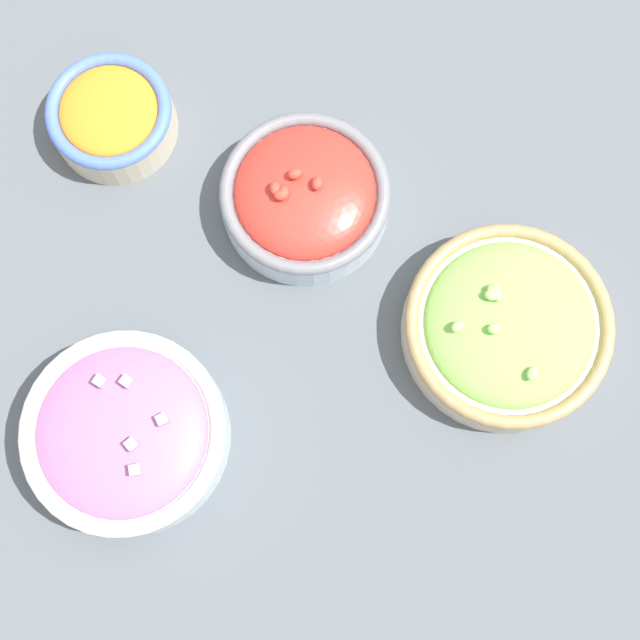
{
  "coord_description": "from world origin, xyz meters",
  "views": [
    {
      "loc": [
        -0.01,
        0.16,
        0.75
      ],
      "look_at": [
        0.0,
        0.0,
        0.03
      ],
      "focal_mm": 50.0,
      "sensor_mm": 36.0,
      "label": 1
    }
  ],
  "objects_px": {
    "bowl_carrots": "(111,116)",
    "bowl_red_onion": "(126,433)",
    "bowl_cherry_tomatoes": "(305,196)",
    "bowl_lettuce": "(507,326)"
  },
  "relations": [
    {
      "from": "bowl_lettuce",
      "to": "bowl_carrots",
      "type": "xyz_separation_m",
      "value": [
        0.36,
        -0.16,
        -0.0
      ]
    },
    {
      "from": "bowl_lettuce",
      "to": "bowl_red_onion",
      "type": "bearing_deg",
      "value": 21.31
    },
    {
      "from": "bowl_red_onion",
      "to": "bowl_cherry_tomatoes",
      "type": "relative_size",
      "value": 1.12
    },
    {
      "from": "bowl_red_onion",
      "to": "bowl_cherry_tomatoes",
      "type": "height_order",
      "value": "bowl_red_onion"
    },
    {
      "from": "bowl_red_onion",
      "to": "bowl_lettuce",
      "type": "relative_size",
      "value": 0.94
    },
    {
      "from": "bowl_red_onion",
      "to": "bowl_cherry_tomatoes",
      "type": "distance_m",
      "value": 0.25
    },
    {
      "from": "bowl_carrots",
      "to": "bowl_lettuce",
      "type": "bearing_deg",
      "value": 156.29
    },
    {
      "from": "bowl_red_onion",
      "to": "bowl_carrots",
      "type": "bearing_deg",
      "value": -79.03
    },
    {
      "from": "bowl_cherry_tomatoes",
      "to": "bowl_lettuce",
      "type": "bearing_deg",
      "value": 151.34
    },
    {
      "from": "bowl_carrots",
      "to": "bowl_red_onion",
      "type": "bearing_deg",
      "value": 100.97
    }
  ]
}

